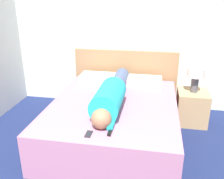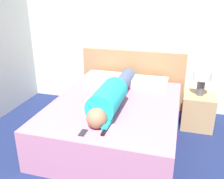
{
  "view_description": "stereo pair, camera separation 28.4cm",
  "coord_description": "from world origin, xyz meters",
  "px_view_note": "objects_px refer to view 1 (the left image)",
  "views": [
    {
      "loc": [
        0.44,
        -0.91,
        1.92
      ],
      "look_at": [
        -0.1,
        1.99,
        0.78
      ],
      "focal_mm": 40.0,
      "sensor_mm": 36.0,
      "label": 1
    },
    {
      "loc": [
        0.71,
        -0.84,
        1.92
      ],
      "look_at": [
        -0.1,
        1.99,
        0.78
      ],
      "focal_mm": 40.0,
      "sensor_mm": 36.0,
      "label": 2
    }
  ],
  "objects_px": {
    "bed": "(114,120)",
    "cell_phone": "(89,134)",
    "table_lamp": "(196,76)",
    "tv_remote": "(110,132)",
    "nightstand": "(192,107)",
    "person_lying": "(112,95)",
    "pillow_near_headboard": "(99,78)",
    "pillow_second": "(143,81)"
  },
  "relations": [
    {
      "from": "bed",
      "to": "cell_phone",
      "type": "bearing_deg",
      "value": -97.94
    },
    {
      "from": "table_lamp",
      "to": "tv_remote",
      "type": "distance_m",
      "value": 1.78
    },
    {
      "from": "tv_remote",
      "to": "table_lamp",
      "type": "bearing_deg",
      "value": 54.38
    },
    {
      "from": "nightstand",
      "to": "table_lamp",
      "type": "height_order",
      "value": "table_lamp"
    },
    {
      "from": "nightstand",
      "to": "table_lamp",
      "type": "relative_size",
      "value": 1.4
    },
    {
      "from": "nightstand",
      "to": "person_lying",
      "type": "height_order",
      "value": "person_lying"
    },
    {
      "from": "bed",
      "to": "pillow_near_headboard",
      "type": "relative_size",
      "value": 3.35
    },
    {
      "from": "pillow_second",
      "to": "table_lamp",
      "type": "bearing_deg",
      "value": -9.87
    },
    {
      "from": "pillow_second",
      "to": "cell_phone",
      "type": "distance_m",
      "value": 1.71
    },
    {
      "from": "tv_remote",
      "to": "cell_phone",
      "type": "height_order",
      "value": "tv_remote"
    },
    {
      "from": "nightstand",
      "to": "pillow_near_headboard",
      "type": "height_order",
      "value": "pillow_near_headboard"
    },
    {
      "from": "bed",
      "to": "pillow_second",
      "type": "bearing_deg",
      "value": 66.62
    },
    {
      "from": "pillow_near_headboard",
      "to": "tv_remote",
      "type": "relative_size",
      "value": 4.15
    },
    {
      "from": "bed",
      "to": "cell_phone",
      "type": "distance_m",
      "value": 0.91
    },
    {
      "from": "pillow_near_headboard",
      "to": "tv_remote",
      "type": "height_order",
      "value": "pillow_near_headboard"
    },
    {
      "from": "person_lying",
      "to": "cell_phone",
      "type": "bearing_deg",
      "value": -97.5
    },
    {
      "from": "person_lying",
      "to": "pillow_second",
      "type": "relative_size",
      "value": 2.94
    },
    {
      "from": "person_lying",
      "to": "pillow_second",
      "type": "height_order",
      "value": "person_lying"
    },
    {
      "from": "nightstand",
      "to": "table_lamp",
      "type": "bearing_deg",
      "value": 90.0
    },
    {
      "from": "nightstand",
      "to": "person_lying",
      "type": "distance_m",
      "value": 1.42
    },
    {
      "from": "nightstand",
      "to": "pillow_near_headboard",
      "type": "xyz_separation_m",
      "value": [
        -1.51,
        0.14,
        0.34
      ]
    },
    {
      "from": "nightstand",
      "to": "table_lamp",
      "type": "distance_m",
      "value": 0.52
    },
    {
      "from": "pillow_second",
      "to": "cell_phone",
      "type": "height_order",
      "value": "pillow_second"
    },
    {
      "from": "pillow_second",
      "to": "tv_remote",
      "type": "bearing_deg",
      "value": -98.93
    },
    {
      "from": "person_lying",
      "to": "nightstand",
      "type": "bearing_deg",
      "value": 32.8
    },
    {
      "from": "table_lamp",
      "to": "pillow_near_headboard",
      "type": "distance_m",
      "value": 1.52
    },
    {
      "from": "person_lying",
      "to": "cell_phone",
      "type": "distance_m",
      "value": 0.8
    },
    {
      "from": "bed",
      "to": "pillow_second",
      "type": "distance_m",
      "value": 0.92
    },
    {
      "from": "pillow_second",
      "to": "pillow_near_headboard",
      "type": "bearing_deg",
      "value": 180.0
    },
    {
      "from": "tv_remote",
      "to": "cell_phone",
      "type": "xyz_separation_m",
      "value": [
        -0.21,
        -0.07,
        -0.01
      ]
    },
    {
      "from": "nightstand",
      "to": "pillow_near_headboard",
      "type": "bearing_deg",
      "value": 174.84
    },
    {
      "from": "bed",
      "to": "nightstand",
      "type": "distance_m",
      "value": 1.3
    },
    {
      "from": "table_lamp",
      "to": "pillow_near_headboard",
      "type": "height_order",
      "value": "table_lamp"
    },
    {
      "from": "nightstand",
      "to": "bed",
      "type": "bearing_deg",
      "value": -149.91
    },
    {
      "from": "pillow_near_headboard",
      "to": "cell_phone",
      "type": "height_order",
      "value": "pillow_near_headboard"
    },
    {
      "from": "bed",
      "to": "cell_phone",
      "type": "xyz_separation_m",
      "value": [
        -0.12,
        -0.86,
        0.27
      ]
    },
    {
      "from": "nightstand",
      "to": "pillow_second",
      "type": "xyz_separation_m",
      "value": [
        -0.78,
        0.14,
        0.33
      ]
    },
    {
      "from": "pillow_second",
      "to": "tv_remote",
      "type": "xyz_separation_m",
      "value": [
        -0.25,
        -1.57,
        -0.05
      ]
    },
    {
      "from": "nightstand",
      "to": "tv_remote",
      "type": "xyz_separation_m",
      "value": [
        -1.03,
        -1.44,
        0.29
      ]
    },
    {
      "from": "nightstand",
      "to": "tv_remote",
      "type": "height_order",
      "value": "tv_remote"
    },
    {
      "from": "bed",
      "to": "tv_remote",
      "type": "xyz_separation_m",
      "value": [
        0.09,
        -0.79,
        0.28
      ]
    },
    {
      "from": "bed",
      "to": "pillow_near_headboard",
      "type": "bearing_deg",
      "value": 116.12
    }
  ]
}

